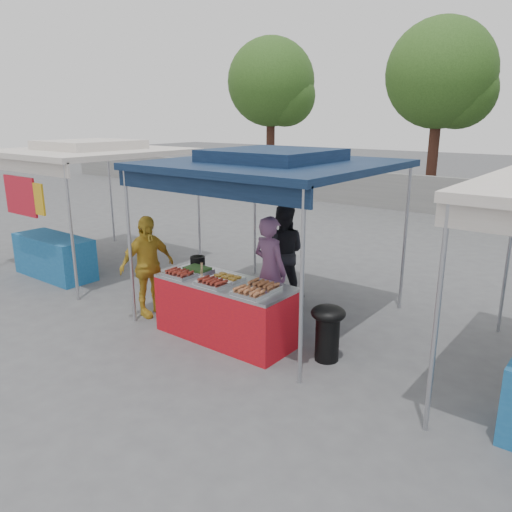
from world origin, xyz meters
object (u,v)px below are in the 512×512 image
Objects in this scene: cooking_pot at (198,261)px; wok_burner at (328,328)px; helper_man at (282,252)px; customer_person at (147,266)px; vendor_woman at (270,271)px; vendor_table at (225,310)px.

cooking_pot is 0.30× the size of wok_burner.
cooking_pot is 2.34m from wok_burner.
helper_man is (0.54, 1.48, -0.10)m from cooking_pot.
customer_person is at bearing 28.59° from helper_man.
helper_man is at bearing 156.30° from wok_burner.
wok_burner is 0.45× the size of vendor_woman.
helper_man reaches higher than customer_person.
wok_burner is at bearing 111.38° from helper_man.
vendor_woman is (1.01, 0.48, -0.09)m from cooking_pot.
vendor_table is 1.02m from cooking_pot.
vendor_table is 1.26× the size of customer_person.
vendor_table is 0.92m from vendor_woman.
vendor_table reaches higher than wok_burner.
vendor_woman is (0.18, 0.81, 0.40)m from vendor_table.
wok_burner is at bearing -0.61° from cooking_pot.
vendor_table is 1.49m from wok_burner.
vendor_woman is at bearing 25.52° from cooking_pot.
customer_person is at bearing 36.12° from vendor_woman.
customer_person reaches higher than vendor_table.
vendor_table is 8.90× the size of cooking_pot.
cooking_pot is 1.12m from vendor_woman.
cooking_pot is at bearing 41.84° from helper_man.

